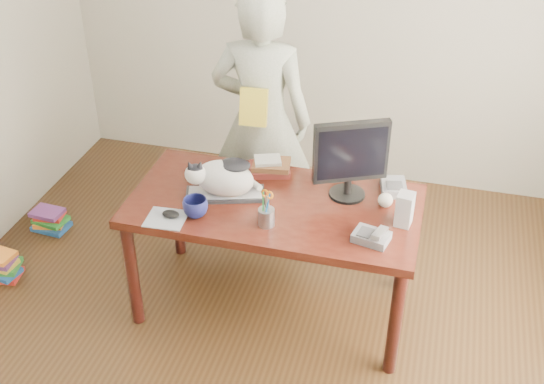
% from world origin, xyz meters
% --- Properties ---
extents(room, '(4.50, 4.50, 4.50)m').
position_xyz_m(room, '(0.00, 0.00, 1.35)').
color(room, black).
rests_on(room, ground).
extents(desk, '(1.60, 0.80, 0.75)m').
position_xyz_m(desk, '(0.00, 0.68, 0.60)').
color(desk, black).
rests_on(desk, ground).
extents(keyboard, '(0.47, 0.29, 0.03)m').
position_xyz_m(keyboard, '(-0.28, 0.59, 0.76)').
color(keyboard, black).
rests_on(keyboard, desk).
extents(cat, '(0.42, 0.30, 0.24)m').
position_xyz_m(cat, '(-0.29, 0.59, 0.88)').
color(cat, silver).
rests_on(cat, keyboard).
extents(monitor, '(0.39, 0.27, 0.46)m').
position_xyz_m(monitor, '(0.38, 0.76, 1.01)').
color(monitor, black).
rests_on(monitor, desk).
extents(pen_cup, '(0.11, 0.11, 0.22)m').
position_xyz_m(pen_cup, '(0.01, 0.39, 0.81)').
color(pen_cup, '#949499').
rests_on(pen_cup, desk).
extents(mousepad, '(0.22, 0.20, 0.00)m').
position_xyz_m(mousepad, '(-0.52, 0.30, 0.75)').
color(mousepad, '#A1A7AD').
rests_on(mousepad, desk).
extents(mouse, '(0.10, 0.07, 0.04)m').
position_xyz_m(mouse, '(-0.50, 0.32, 0.77)').
color(mouse, black).
rests_on(mouse, mousepad).
extents(coffee_mug, '(0.18, 0.18, 0.11)m').
position_xyz_m(coffee_mug, '(-0.37, 0.37, 0.80)').
color(coffee_mug, '#0E1038').
rests_on(coffee_mug, desk).
extents(phone, '(0.20, 0.17, 0.08)m').
position_xyz_m(phone, '(0.57, 0.39, 0.78)').
color(phone, slate).
rests_on(phone, desk).
extents(speaker, '(0.09, 0.10, 0.18)m').
position_xyz_m(speaker, '(0.70, 0.58, 0.84)').
color(speaker, '#A2A2A4').
rests_on(speaker, desk).
extents(baseball, '(0.08, 0.08, 0.08)m').
position_xyz_m(baseball, '(0.59, 0.72, 0.79)').
color(baseball, white).
rests_on(baseball, desk).
extents(book_stack, '(0.28, 0.23, 0.09)m').
position_xyz_m(book_stack, '(-0.11, 0.90, 0.79)').
color(book_stack, '#4B1814').
rests_on(book_stack, desk).
extents(calculator, '(0.17, 0.21, 0.06)m').
position_xyz_m(calculator, '(0.62, 0.89, 0.78)').
color(calculator, slate).
rests_on(calculator, desk).
extents(person, '(0.66, 0.45, 1.74)m').
position_xyz_m(person, '(-0.27, 1.29, 0.87)').
color(person, beige).
rests_on(person, ground).
extents(held_book, '(0.17, 0.11, 0.23)m').
position_xyz_m(held_book, '(-0.27, 1.12, 1.05)').
color(held_book, yellow).
rests_on(held_book, person).
extents(book_pile_a, '(0.27, 0.22, 0.18)m').
position_xyz_m(book_pile_a, '(-1.75, 0.40, 0.09)').
color(book_pile_a, red).
rests_on(book_pile_a, ground).
extents(book_pile_b, '(0.26, 0.20, 0.15)m').
position_xyz_m(book_pile_b, '(-1.72, 0.95, 0.07)').
color(book_pile_b, '#184992').
rests_on(book_pile_b, ground).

